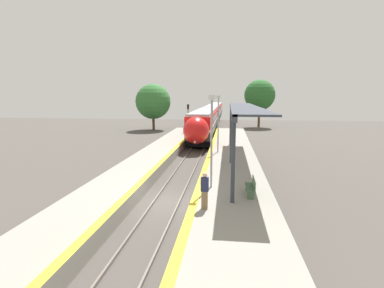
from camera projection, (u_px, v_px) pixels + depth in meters
ground_plane at (167, 203)px, 16.88m from camera, size 120.00×120.00×0.00m
rail_left at (154, 201)px, 16.96m from camera, size 0.08×90.00×0.15m
rail_right at (179, 202)px, 16.79m from camera, size 0.08×90.00×0.15m
train at (212, 114)px, 62.23m from camera, size 2.89×65.58×3.97m
platform_right at (233, 198)px, 16.38m from camera, size 4.20×64.00×0.87m
platform_left at (112, 193)px, 17.20m from camera, size 3.30×64.00×0.87m
platform_bench at (252, 186)px, 15.47m from camera, size 0.44×1.67×0.89m
person_waiting at (205, 190)px, 13.54m from camera, size 0.36×0.22×1.71m
railway_signal at (188, 118)px, 42.38m from camera, size 0.28×0.28×4.79m
lamppost_near at (212, 135)px, 16.45m from camera, size 0.36×0.20×5.14m
lamppost_mid at (218, 120)px, 27.04m from camera, size 0.36×0.20×5.14m
station_canopy at (240, 110)px, 22.31m from camera, size 2.02×20.42×4.35m
background_tree_left at (153, 102)px, 52.30m from camera, size 6.11×6.11×8.04m
background_tree_right at (260, 95)px, 56.61m from camera, size 5.80×5.80×9.02m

